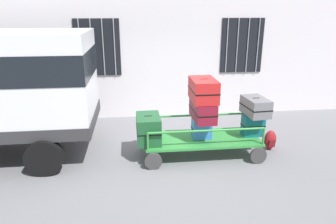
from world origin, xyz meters
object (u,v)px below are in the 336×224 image
(suitcase_center_bottom, at_px, (253,125))
(suitcase_center_middle, at_px, (255,107))
(suitcase_midleft_middle, at_px, (203,110))
(suitcase_midleft_top, at_px, (203,90))
(suitcase_left_bottom, at_px, (148,129))
(suitcase_midleft_bottom, at_px, (202,128))
(backpack, at_px, (270,140))
(luggage_cart, at_px, (201,140))

(suitcase_center_bottom, height_order, suitcase_center_middle, suitcase_center_middle)
(suitcase_center_bottom, bearing_deg, suitcase_midleft_middle, -177.80)
(suitcase_midleft_top, bearing_deg, suitcase_center_bottom, 1.74)
(suitcase_left_bottom, relative_size, suitcase_center_middle, 1.02)
(suitcase_midleft_top, bearing_deg, suitcase_midleft_bottom, 90.00)
(suitcase_center_middle, distance_m, backpack, 0.97)
(backpack, bearing_deg, suitcase_midleft_bottom, -176.70)
(suitcase_left_bottom, height_order, backpack, suitcase_left_bottom)
(suitcase_left_bottom, bearing_deg, suitcase_midleft_top, 0.72)
(suitcase_midleft_bottom, bearing_deg, suitcase_center_bottom, 0.28)
(suitcase_left_bottom, height_order, suitcase_midleft_bottom, suitcase_left_bottom)
(suitcase_left_bottom, bearing_deg, suitcase_center_bottom, 1.23)
(suitcase_center_middle, xyz_separation_m, backpack, (0.47, 0.13, -0.84))
(luggage_cart, xyz_separation_m, suitcase_left_bottom, (-1.12, -0.04, 0.33))
(suitcase_center_bottom, relative_size, suitcase_center_middle, 0.66)
(suitcase_left_bottom, xyz_separation_m, suitcase_center_bottom, (2.23, 0.05, -0.03))
(suitcase_midleft_middle, bearing_deg, suitcase_left_bottom, -179.75)
(luggage_cart, bearing_deg, suitcase_midleft_top, -90.00)
(luggage_cart, height_order, suitcase_midleft_top, suitcase_midleft_top)
(suitcase_center_bottom, bearing_deg, suitcase_midleft_bottom, -179.72)
(suitcase_left_bottom, distance_m, suitcase_center_middle, 2.27)
(luggage_cart, distance_m, suitcase_left_bottom, 1.17)
(suitcase_midleft_middle, bearing_deg, suitcase_center_middle, -0.11)
(luggage_cart, distance_m, suitcase_center_middle, 1.33)
(suitcase_midleft_middle, distance_m, suitcase_center_middle, 1.12)
(suitcase_midleft_top, distance_m, backpack, 2.00)
(suitcase_center_bottom, bearing_deg, suitcase_center_middle, -90.00)
(luggage_cart, height_order, suitcase_midleft_bottom, suitcase_midleft_bottom)
(suitcase_midleft_middle, xyz_separation_m, suitcase_center_bottom, (1.12, 0.04, -0.39))
(suitcase_center_middle, bearing_deg, suitcase_midleft_top, 179.43)
(suitcase_left_bottom, bearing_deg, backpack, 2.83)
(suitcase_midleft_top, bearing_deg, suitcase_center_middle, -0.57)
(suitcase_midleft_top, height_order, suitcase_center_bottom, suitcase_midleft_top)
(suitcase_midleft_bottom, bearing_deg, backpack, 3.30)
(suitcase_midleft_middle, relative_size, suitcase_center_bottom, 1.81)
(suitcase_center_bottom, relative_size, backpack, 1.09)
(suitcase_midleft_bottom, xyz_separation_m, suitcase_center_middle, (1.12, -0.04, 0.45))
(suitcase_left_bottom, relative_size, suitcase_center_bottom, 1.55)
(suitcase_midleft_top, xyz_separation_m, suitcase_center_middle, (1.12, -0.01, -0.39))
(suitcase_left_bottom, distance_m, suitcase_midleft_bottom, 1.12)
(suitcase_midleft_top, relative_size, suitcase_center_middle, 1.13)
(luggage_cart, relative_size, suitcase_midleft_bottom, 5.73)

